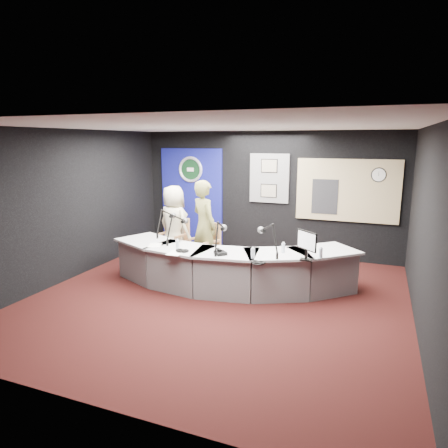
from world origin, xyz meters
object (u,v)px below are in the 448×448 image
at_px(person_man, 174,225).
at_px(armchair_right, 204,245).
at_px(person_woman, 204,226).
at_px(armchair_left, 174,241).
at_px(broadcast_desk, 227,267).

bearing_deg(person_man, armchair_right, -176.00).
relative_size(armchair_right, person_woman, 0.56).
bearing_deg(armchair_left, person_man, 0.00).
distance_m(armchair_right, person_man, 0.91).
relative_size(armchair_right, person_man, 0.62).
height_order(person_man, person_woman, person_woman).
bearing_deg(armchair_left, broadcast_desk, -16.10).
bearing_deg(person_woman, person_man, 17.88).
xyz_separation_m(armchair_right, person_man, (-0.82, 0.24, 0.32)).
bearing_deg(person_man, broadcast_desk, 168.23).
relative_size(broadcast_desk, armchair_right, 4.38).
relative_size(armchair_left, person_woman, 0.52).
height_order(broadcast_desk, armchair_right, armchair_right).
distance_m(broadcast_desk, person_woman, 1.20).
distance_m(broadcast_desk, armchair_left, 1.87).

